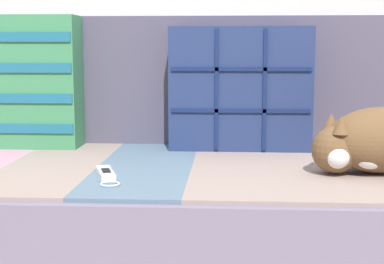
# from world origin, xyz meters

# --- Properties ---
(couch) EXTENTS (1.95, 0.91, 0.40)m
(couch) POSITION_xyz_m (0.00, 0.09, 0.20)
(couch) COLOR gray
(couch) RESTS_ON ground_plane
(sofa_backrest) EXTENTS (1.91, 0.14, 0.43)m
(sofa_backrest) POSITION_xyz_m (0.00, 0.48, 0.61)
(sofa_backrest) COLOR #514C60
(sofa_backrest) RESTS_ON couch
(throw_pillow_quilted) EXTENTS (0.45, 0.14, 0.39)m
(throw_pillow_quilted) POSITION_xyz_m (0.27, 0.33, 0.59)
(throw_pillow_quilted) COLOR navy
(throw_pillow_quilted) RESTS_ON couch
(throw_pillow_striped) EXTENTS (0.47, 0.14, 0.43)m
(throw_pillow_striped) POSITION_xyz_m (-0.49, 0.33, 0.61)
(throw_pillow_striped) COLOR #3D8956
(throw_pillow_striped) RESTS_ON couch
(sleeping_cat) EXTENTS (0.37, 0.26, 0.17)m
(sleeping_cat) POSITION_xyz_m (0.61, -0.02, 0.48)
(sleeping_cat) COLOR brown
(sleeping_cat) RESTS_ON couch
(game_remote_far) EXTENTS (0.10, 0.19, 0.02)m
(game_remote_far) POSITION_xyz_m (-0.08, -0.12, 0.40)
(game_remote_far) COLOR white
(game_remote_far) RESTS_ON couch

